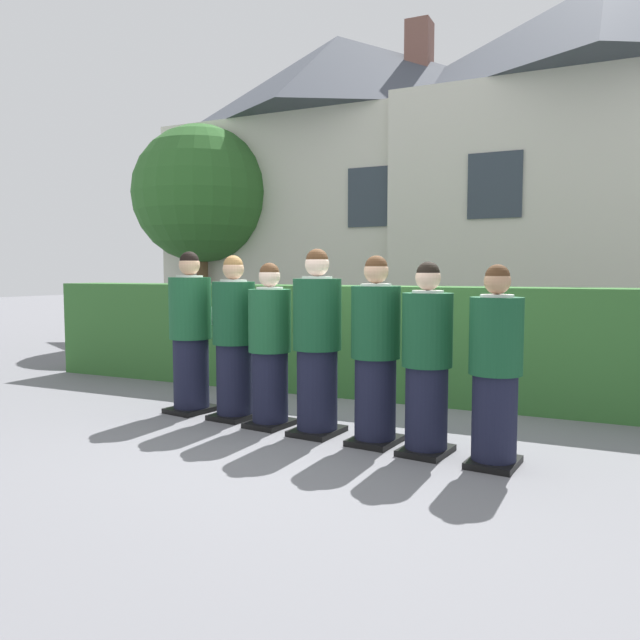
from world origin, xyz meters
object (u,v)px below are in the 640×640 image
at_px(student_front_row_0, 191,336).
at_px(student_front_row_5, 427,363).
at_px(student_front_row_3, 317,347).
at_px(student_front_row_6, 495,371).
at_px(student_front_row_1, 234,341).
at_px(student_front_row_4, 376,355).
at_px(student_front_row_2, 270,349).

xyz_separation_m(student_front_row_0, student_front_row_5, (2.67, -0.43, -0.07)).
distance_m(student_front_row_3, student_front_row_5, 1.09).
distance_m(student_front_row_0, student_front_row_6, 3.27).
bearing_deg(student_front_row_1, student_front_row_0, 174.72).
bearing_deg(student_front_row_4, student_front_row_0, 171.74).
bearing_deg(student_front_row_5, student_front_row_6, -8.84).
height_order(student_front_row_4, student_front_row_6, student_front_row_4).
height_order(student_front_row_1, student_front_row_2, student_front_row_1).
relative_size(student_front_row_1, student_front_row_6, 1.07).
relative_size(student_front_row_2, student_front_row_3, 0.93).
xyz_separation_m(student_front_row_1, student_front_row_6, (2.65, -0.46, -0.05)).
relative_size(student_front_row_5, student_front_row_6, 1.02).
distance_m(student_front_row_1, student_front_row_6, 2.69).
bearing_deg(student_front_row_3, student_front_row_2, 172.57).
distance_m(student_front_row_2, student_front_row_6, 2.18).
bearing_deg(student_front_row_2, student_front_row_5, -8.70).
height_order(student_front_row_2, student_front_row_4, student_front_row_4).
bearing_deg(student_front_row_0, student_front_row_5, -9.06).
xyz_separation_m(student_front_row_5, student_front_row_6, (0.56, -0.09, -0.01)).
distance_m(student_front_row_1, student_front_row_4, 1.63).
bearing_deg(student_front_row_3, student_front_row_0, 171.12).
bearing_deg(student_front_row_4, student_front_row_6, -10.63).
relative_size(student_front_row_0, student_front_row_2, 1.08).
bearing_deg(student_front_row_6, student_front_row_3, 170.84).
relative_size(student_front_row_4, student_front_row_5, 1.04).
bearing_deg(student_front_row_5, student_front_row_1, 169.90).
bearing_deg(student_front_row_4, student_front_row_1, 170.68).
xyz_separation_m(student_front_row_1, student_front_row_4, (1.61, -0.26, -0.01)).
height_order(student_front_row_3, student_front_row_5, student_front_row_3).
relative_size(student_front_row_1, student_front_row_3, 0.97).
bearing_deg(student_front_row_5, student_front_row_3, 170.67).
xyz_separation_m(student_front_row_4, student_front_row_5, (0.48, -0.11, -0.03)).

